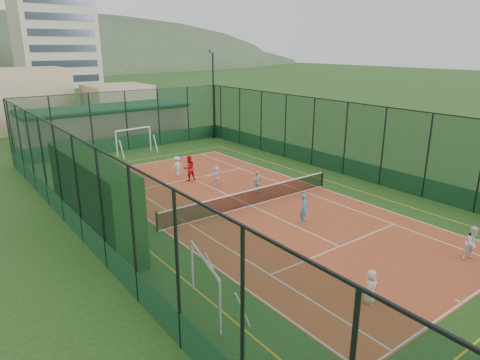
# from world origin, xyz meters

# --- Properties ---
(ground) EXTENTS (300.00, 300.00, 0.00)m
(ground) POSITION_xyz_m (0.00, 0.00, 0.00)
(ground) COLOR #264C1A
(ground) RESTS_ON ground
(court_slab) EXTENTS (11.17, 23.97, 0.01)m
(court_slab) POSITION_xyz_m (0.00, 0.00, 0.01)
(court_slab) COLOR #A53624
(court_slab) RESTS_ON ground
(tennis_net) EXTENTS (11.67, 0.12, 1.06)m
(tennis_net) POSITION_xyz_m (0.00, 0.00, 0.53)
(tennis_net) COLOR black
(tennis_net) RESTS_ON ground
(perimeter_fence) EXTENTS (18.12, 34.12, 5.00)m
(perimeter_fence) POSITION_xyz_m (0.00, 0.00, 2.50)
(perimeter_fence) COLOR #11331F
(perimeter_fence) RESTS_ON ground
(floodlight_ne) EXTENTS (0.60, 0.26, 8.25)m
(floodlight_ne) POSITION_xyz_m (8.60, 16.60, 4.12)
(floodlight_ne) COLOR black
(floodlight_ne) RESTS_ON ground
(clubhouse) EXTENTS (15.20, 7.20, 3.15)m
(clubhouse) POSITION_xyz_m (0.00, 22.00, 1.57)
(clubhouse) COLOR tan
(clubhouse) RESTS_ON ground
(apartment_tower) EXTENTS (15.00, 12.00, 30.00)m
(apartment_tower) POSITION_xyz_m (12.00, 82.00, 15.00)
(apartment_tower) COLOR beige
(apartment_tower) RESTS_ON ground
(hedge_left) EXTENTS (1.31, 8.76, 3.83)m
(hedge_left) POSITION_xyz_m (-8.30, 1.26, 1.92)
(hedge_left) COLOR black
(hedge_left) RESTS_ON ground
(white_bench) EXTENTS (1.62, 0.80, 0.88)m
(white_bench) POSITION_xyz_m (-7.80, -1.24, 0.44)
(white_bench) COLOR white
(white_bench) RESTS_ON ground
(futsal_goal_near) EXTENTS (3.08, 1.54, 1.91)m
(futsal_goal_near) POSITION_xyz_m (-7.38, -6.81, 0.96)
(futsal_goal_near) COLOR white
(futsal_goal_near) RESTS_ON ground
(futsal_goal_far) EXTENTS (3.29, 1.24, 2.07)m
(futsal_goal_far) POSITION_xyz_m (-0.17, 15.39, 1.04)
(futsal_goal_far) COLOR white
(futsal_goal_far) RESTS_ON ground
(child_near_left) EXTENTS (0.71, 0.60, 1.24)m
(child_near_left) POSITION_xyz_m (-2.57, -9.91, 0.63)
(child_near_left) COLOR silver
(child_near_left) RESTS_ON court_slab
(child_near_mid) EXTENTS (0.68, 0.62, 1.55)m
(child_near_mid) POSITION_xyz_m (0.63, -3.49, 0.78)
(child_near_mid) COLOR #4686C6
(child_near_mid) RESTS_ON court_slab
(child_near_right) EXTENTS (0.88, 0.79, 1.49)m
(child_near_right) POSITION_xyz_m (3.45, -10.50, 0.75)
(child_near_right) COLOR white
(child_near_right) RESTS_ON court_slab
(child_far_left) EXTENTS (0.93, 0.62, 1.34)m
(child_far_left) POSITION_xyz_m (-0.40, 7.72, 0.68)
(child_far_left) COLOR silver
(child_far_left) RESTS_ON court_slab
(child_far_right) EXTENTS (0.86, 0.51, 1.37)m
(child_far_right) POSITION_xyz_m (1.62, 1.44, 0.69)
(child_far_right) COLOR silver
(child_far_right) RESTS_ON court_slab
(child_far_back) EXTENTS (1.27, 0.69, 1.31)m
(child_far_back) POSITION_xyz_m (0.49, 4.23, 0.66)
(child_far_back) COLOR white
(child_far_back) RESTS_ON court_slab
(coach) EXTENTS (0.89, 0.73, 1.69)m
(coach) POSITION_xyz_m (-0.34, 6.17, 0.86)
(coach) COLOR red
(coach) RESTS_ON court_slab
(tennis_balls) EXTENTS (4.87, 1.43, 0.07)m
(tennis_balls) POSITION_xyz_m (-0.73, 1.29, 0.04)
(tennis_balls) COLOR #CCE033
(tennis_balls) RESTS_ON court_slab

